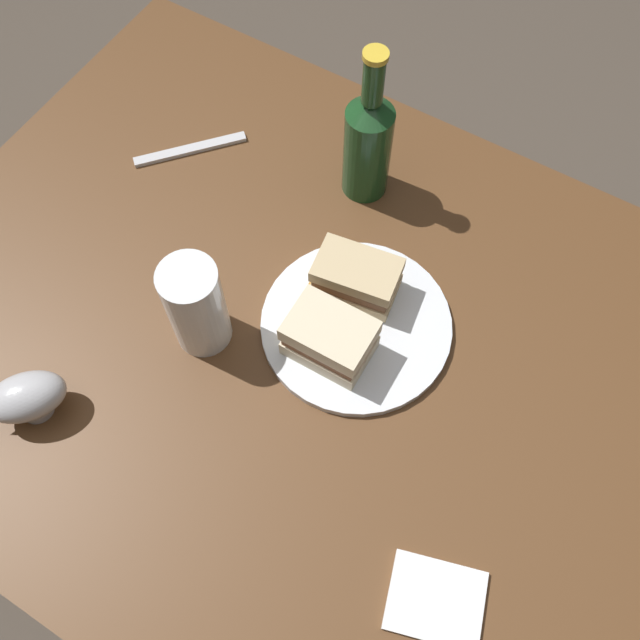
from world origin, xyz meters
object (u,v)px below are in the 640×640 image
at_px(gravy_boat, 25,398).
at_px(cider_bottle, 368,142).
at_px(sandwich_half_left, 357,278).
at_px(pint_glass, 197,309).
at_px(napkin, 436,600).
at_px(sandwich_half_right, 330,338).
at_px(plate, 356,325).
at_px(fork, 190,149).

relative_size(gravy_boat, cider_bottle, 0.46).
relative_size(sandwich_half_left, cider_bottle, 0.48).
distance_m(pint_glass, gravy_boat, 0.24).
bearing_deg(napkin, cider_bottle, -52.73).
bearing_deg(gravy_boat, cider_bottle, -109.34).
relative_size(sandwich_half_left, napkin, 1.12).
bearing_deg(gravy_boat, sandwich_half_right, -137.14).
height_order(plate, sandwich_half_left, sandwich_half_left).
distance_m(sandwich_half_left, cider_bottle, 0.20).
relative_size(sandwich_half_right, gravy_boat, 0.94).
bearing_deg(sandwich_half_right, gravy_boat, 42.86).
bearing_deg(sandwich_half_left, cider_bottle, -64.42).
distance_m(sandwich_half_left, fork, 0.37).
distance_m(gravy_boat, fork, 0.46).
distance_m(sandwich_half_left, napkin, 0.42).
distance_m(plate, fork, 0.40).
relative_size(pint_glass, napkin, 1.40).
relative_size(plate, pint_glass, 1.71).
xyz_separation_m(sandwich_half_right, cider_bottle, (0.10, -0.27, 0.05)).
distance_m(cider_bottle, fork, 0.30).
distance_m(plate, sandwich_half_right, 0.07).
bearing_deg(napkin, sandwich_half_left, -47.39).
distance_m(gravy_boat, cider_bottle, 0.57).
bearing_deg(cider_bottle, gravy_boat, 70.66).
bearing_deg(gravy_boat, plate, -133.12).
xyz_separation_m(plate, pint_glass, (0.18, 0.11, 0.06)).
distance_m(napkin, fork, 0.75).
xyz_separation_m(sandwich_half_left, cider_bottle, (0.08, -0.17, 0.06)).
bearing_deg(napkin, plate, -45.66).
distance_m(sandwich_half_right, pint_glass, 0.18).
height_order(sandwich_half_right, pint_glass, pint_glass).
relative_size(plate, sandwich_half_right, 2.36).
bearing_deg(pint_glass, sandwich_half_right, -159.26).
relative_size(sandwich_half_left, fork, 0.69).
relative_size(napkin, fork, 0.61).
xyz_separation_m(plate, sandwich_half_right, (0.01, 0.05, 0.04)).
bearing_deg(plate, sandwich_half_right, 77.47).
bearing_deg(sandwich_half_left, plate, 120.88).
height_order(cider_bottle, fork, cider_bottle).
relative_size(plate, cider_bottle, 1.02).
relative_size(gravy_boat, fork, 0.66).
xyz_separation_m(sandwich_half_left, napkin, (-0.28, 0.31, -0.04)).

